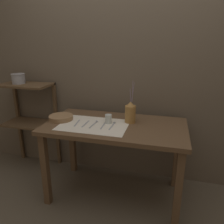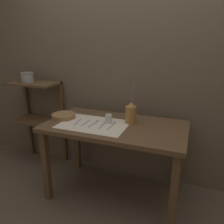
% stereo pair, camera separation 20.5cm
% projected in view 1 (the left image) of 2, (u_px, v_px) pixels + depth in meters
% --- Properties ---
extents(ground_plane, '(12.00, 12.00, 0.00)m').
position_uv_depth(ground_plane, '(115.00, 193.00, 2.32)').
color(ground_plane, brown).
extents(stone_wall_back, '(7.00, 0.06, 2.40)m').
position_uv_depth(stone_wall_back, '(126.00, 74.00, 2.39)').
color(stone_wall_back, brown).
rests_on(stone_wall_back, ground_plane).
extents(wooden_table, '(1.33, 0.73, 0.78)m').
position_uv_depth(wooden_table, '(115.00, 134.00, 2.11)').
color(wooden_table, brown).
rests_on(wooden_table, ground_plane).
extents(wooden_shelf_unit, '(0.59, 0.34, 1.07)m').
position_uv_depth(wooden_shelf_unit, '(30.00, 109.00, 2.63)').
color(wooden_shelf_unit, brown).
rests_on(wooden_shelf_unit, ground_plane).
extents(linen_cloth, '(0.64, 0.44, 0.00)m').
position_uv_depth(linen_cloth, '(94.00, 125.00, 2.06)').
color(linen_cloth, silver).
rests_on(linen_cloth, wooden_table).
extents(pitcher_with_flowers, '(0.10, 0.10, 0.40)m').
position_uv_depth(pitcher_with_flowers, '(130.00, 113.00, 2.10)').
color(pitcher_with_flowers, olive).
rests_on(pitcher_with_flowers, wooden_table).
extents(wooden_bowl, '(0.24, 0.24, 0.05)m').
position_uv_depth(wooden_bowl, '(61.00, 118.00, 2.19)').
color(wooden_bowl, '#8E6B47').
rests_on(wooden_bowl, wooden_table).
extents(glass_tumbler_near, '(0.07, 0.07, 0.08)m').
position_uv_depth(glass_tumbler_near, '(108.00, 119.00, 2.09)').
color(glass_tumbler_near, silver).
rests_on(glass_tumbler_near, wooden_table).
extents(fork_inner, '(0.03, 0.17, 0.00)m').
position_uv_depth(fork_inner, '(77.00, 123.00, 2.10)').
color(fork_inner, '#939399').
rests_on(fork_inner, wooden_table).
extents(fork_outer, '(0.01, 0.17, 0.00)m').
position_uv_depth(fork_outer, '(86.00, 124.00, 2.08)').
color(fork_outer, '#939399').
rests_on(fork_outer, wooden_table).
extents(spoon_inner, '(0.03, 0.19, 0.02)m').
position_uv_depth(spoon_inner, '(95.00, 123.00, 2.10)').
color(spoon_inner, '#939399').
rests_on(spoon_inner, wooden_table).
extents(knife_center, '(0.02, 0.17, 0.00)m').
position_uv_depth(knife_center, '(103.00, 126.00, 2.03)').
color(knife_center, '#939399').
rests_on(knife_center, wooden_table).
extents(spoon_outer, '(0.02, 0.19, 0.02)m').
position_uv_depth(spoon_outer, '(113.00, 124.00, 2.06)').
color(spoon_outer, '#939399').
rests_on(spoon_outer, wooden_table).
extents(metal_pot_large, '(0.15, 0.15, 0.11)m').
position_uv_depth(metal_pot_large, '(18.00, 78.00, 2.51)').
color(metal_pot_large, '#939399').
rests_on(metal_pot_large, wooden_shelf_unit).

